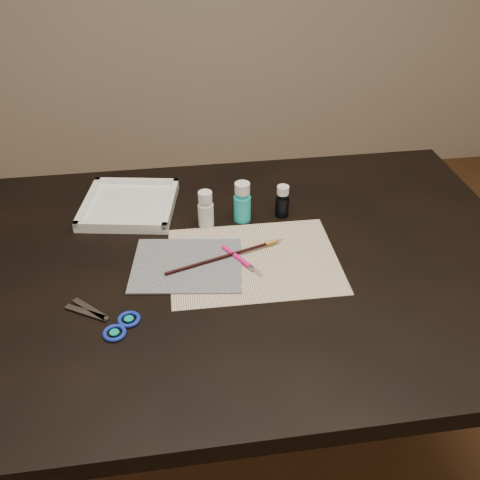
{
  "coord_description": "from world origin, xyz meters",
  "views": [
    {
      "loc": [
        -0.13,
        -0.92,
        1.46
      ],
      "look_at": [
        0.0,
        0.0,
        0.8
      ],
      "focal_mm": 40.0,
      "sensor_mm": 36.0,
      "label": 1
    }
  ],
  "objects": [
    {
      "name": "paintbrush",
      "position": [
        -0.03,
        0.0,
        0.76
      ],
      "size": [
        0.28,
        0.1,
        0.01
      ],
      "primitive_type": null,
      "rotation": [
        0.0,
        0.0,
        0.31
      ],
      "color": "black",
      "rests_on": "canvas"
    },
    {
      "name": "table",
      "position": [
        0.0,
        0.0,
        0.38
      ],
      "size": [
        1.3,
        0.9,
        0.75
      ],
      "primitive_type": "cube",
      "color": "black",
      "rests_on": "ground"
    },
    {
      "name": "paint_bottle_cyan",
      "position": [
        0.03,
        0.15,
        0.8
      ],
      "size": [
        0.05,
        0.05,
        0.1
      ],
      "primitive_type": "cylinder",
      "rotation": [
        0.0,
        0.0,
        -0.2
      ],
      "color": "#1FBBBF",
      "rests_on": "table"
    },
    {
      "name": "paint_bottle_white",
      "position": [
        -0.06,
        0.14,
        0.8
      ],
      "size": [
        0.04,
        0.04,
        0.09
      ],
      "primitive_type": "cylinder",
      "rotation": [
        0.0,
        0.0,
        0.15
      ],
      "color": "silver",
      "rests_on": "table"
    },
    {
      "name": "ground",
      "position": [
        0.0,
        0.0,
        -0.01
      ],
      "size": [
        3.5,
        3.5,
        0.02
      ],
      "primitive_type": "cube",
      "color": "#422614",
      "rests_on": "ground"
    },
    {
      "name": "canvas",
      "position": [
        -0.12,
        -0.01,
        0.75
      ],
      "size": [
        0.26,
        0.22,
        0.0
      ],
      "primitive_type": "cube",
      "rotation": [
        0.0,
        0.0,
        -0.14
      ],
      "color": "black",
      "rests_on": "paper"
    },
    {
      "name": "scissors",
      "position": [
        -0.29,
        -0.15,
        0.75
      ],
      "size": [
        0.19,
        0.16,
        0.01
      ],
      "primitive_type": null,
      "rotation": [
        0.0,
        0.0,
        2.6
      ],
      "color": "silver",
      "rests_on": "table"
    },
    {
      "name": "palette_tray",
      "position": [
        -0.24,
        0.24,
        0.76
      ],
      "size": [
        0.26,
        0.26,
        0.03
      ],
      "primitive_type": "cube",
      "rotation": [
        0.0,
        0.0,
        -0.18
      ],
      "color": "white",
      "rests_on": "table"
    },
    {
      "name": "paint_bottle_navy",
      "position": [
        0.13,
        0.16,
        0.79
      ],
      "size": [
        0.04,
        0.04,
        0.08
      ],
      "primitive_type": "cylinder",
      "rotation": [
        0.0,
        0.0,
        0.12
      ],
      "color": "black",
      "rests_on": "table"
    },
    {
      "name": "craft_knife",
      "position": [
        0.0,
        -0.02,
        0.76
      ],
      "size": [
        0.08,
        0.12,
        0.01
      ],
      "primitive_type": null,
      "rotation": [
        0.0,
        0.0,
        -1.02
      ],
      "color": "#FF1886",
      "rests_on": "paper"
    },
    {
      "name": "paper",
      "position": [
        0.03,
        -0.01,
        0.75
      ],
      "size": [
        0.37,
        0.28,
        0.0
      ],
      "primitive_type": "cube",
      "rotation": [
        0.0,
        0.0,
        -0.01
      ],
      "color": "silver",
      "rests_on": "table"
    }
  ]
}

